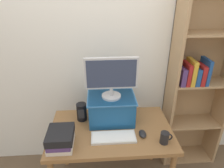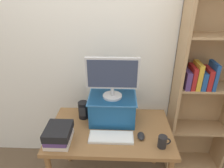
% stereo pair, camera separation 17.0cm
% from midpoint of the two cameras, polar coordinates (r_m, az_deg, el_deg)
% --- Properties ---
extents(back_wall, '(7.00, 0.08, 2.60)m').
position_cam_midpoint_polar(back_wall, '(2.06, -3.67, 8.88)').
color(back_wall, silver).
rests_on(back_wall, ground_plane).
extents(desk, '(1.12, 0.68, 0.72)m').
position_cam_midpoint_polar(desk, '(1.95, -2.87, -14.86)').
color(desk, olive).
rests_on(desk, ground_plane).
extents(bookshelf_unit, '(0.62, 0.28, 2.02)m').
position_cam_midpoint_polar(bookshelf_unit, '(2.23, 21.26, 0.90)').
color(bookshelf_unit, tan).
rests_on(bookshelf_unit, ground_plane).
extents(riser_box, '(0.45, 0.33, 0.26)m').
position_cam_midpoint_polar(riser_box, '(1.93, -2.73, -6.96)').
color(riser_box, '#195189').
rests_on(riser_box, desk).
extents(computer_monitor, '(0.48, 0.18, 0.39)m').
position_cam_midpoint_polar(computer_monitor, '(1.76, -2.96, 2.23)').
color(computer_monitor, '#B7B7BA').
rests_on(computer_monitor, riser_box).
extents(keyboard, '(0.39, 0.16, 0.02)m').
position_cam_midpoint_polar(keyboard, '(1.79, -2.39, -15.04)').
color(keyboard, silver).
rests_on(keyboard, desk).
extents(computer_mouse, '(0.06, 0.10, 0.04)m').
position_cam_midpoint_polar(computer_mouse, '(1.82, 6.03, -14.04)').
color(computer_mouse, black).
rests_on(computer_mouse, desk).
extents(book_stack, '(0.21, 0.25, 0.15)m').
position_cam_midpoint_polar(book_stack, '(1.75, -17.31, -14.76)').
color(book_stack, silver).
rests_on(book_stack, desk).
extents(coffee_mug, '(0.11, 0.07, 0.10)m').
position_cam_midpoint_polar(coffee_mug, '(1.76, 12.12, -14.89)').
color(coffee_mug, black).
rests_on(coffee_mug, desk).
extents(desk_speaker, '(0.10, 0.10, 0.17)m').
position_cam_midpoint_polar(desk_speaker, '(2.00, -11.11, -7.89)').
color(desk_speaker, black).
rests_on(desk_speaker, desk).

